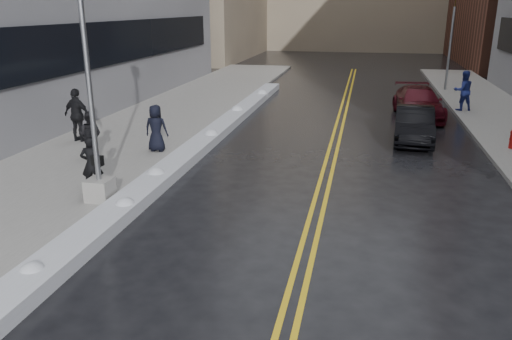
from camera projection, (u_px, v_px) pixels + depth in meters
The scene contains 14 objects.
ground at pixel (192, 250), 11.09m from camera, with size 160.00×160.00×0.00m, color black.
sidewalk_west at pixel (142, 130), 21.51m from camera, with size 5.50×50.00×0.15m, color gray.
lane_line_left at pixel (331, 142), 19.89m from camera, with size 0.12×50.00×0.01m, color gold.
lane_line_right at pixel (339, 143), 19.83m from camera, with size 0.12×50.00×0.01m, color gold.
snow_ridge at pixel (201, 144), 18.95m from camera, with size 0.90×30.00×0.34m, color silver.
lamppost at pixel (92, 114), 12.82m from camera, with size 0.65×0.65×7.62m.
traffic_signal at pixel (451, 37), 30.58m from camera, with size 0.16×0.20×6.00m.
pedestrian_fedora at pixel (92, 164), 13.95m from camera, with size 0.59×0.39×1.62m, color black.
pedestrian_b at pixel (90, 135), 17.07m from camera, with size 0.80×0.63×1.65m, color black.
pedestrian_c at pixel (156, 128), 17.92m from camera, with size 0.83×0.54×1.70m, color black.
pedestrian_d at pixel (78, 115), 19.19m from camera, with size 1.20×0.50×2.05m, color black.
pedestrian_east at pixel (463, 91), 25.02m from camera, with size 0.96×0.75×1.98m, color navy.
car_black at pixel (414, 125), 19.80m from camera, with size 1.46×4.18×1.38m, color black.
car_maroon at pixel (418, 103), 24.19m from camera, with size 2.01×4.95×1.44m, color #460B14.
Camera 1 is at (3.51, -9.44, 5.16)m, focal length 35.00 mm.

